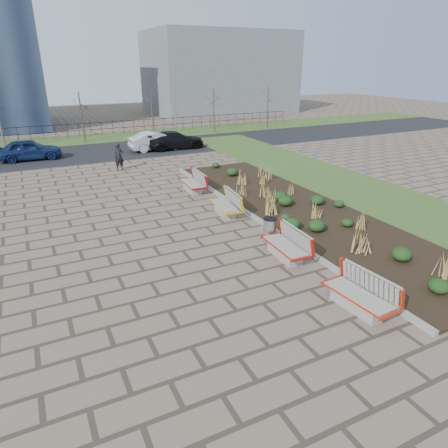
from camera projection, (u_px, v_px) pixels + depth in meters
name	position (u px, v px, depth m)	size (l,w,h in m)	color
ground	(223.00, 296.00, 11.61)	(120.00, 120.00, 0.00)	brown
planting_bed	(297.00, 209.00, 18.31)	(4.50, 18.00, 0.10)	black
planting_curb	(254.00, 217.00, 17.34)	(0.16, 18.00, 0.15)	gray
grass_verge_near	(374.00, 196.00, 20.26)	(5.00, 38.00, 0.04)	#33511E
grass_verge_far	(82.00, 139.00, 34.86)	(80.00, 5.00, 0.04)	#33511E
road	(94.00, 153.00, 29.88)	(80.00, 7.00, 0.02)	black
bench_a	(359.00, 293.00, 10.81)	(0.90, 2.10, 1.00)	red
bench_b	(285.00, 244.00, 13.72)	(0.90, 2.10, 1.00)	red
bench_c	(225.00, 204.00, 17.61)	(0.90, 2.10, 1.00)	#E1B20B
bench_d	(192.00, 182.00, 20.80)	(0.90, 2.10, 1.00)	#B60C10
litter_bin	(270.00, 230.00, 14.95)	(0.48, 0.48, 0.93)	#B2B2B7
pedestrian	(119.00, 157.00, 24.77)	(0.60, 0.40, 1.66)	black
car_blue	(29.00, 150.00, 27.37)	(1.67, 4.15, 1.41)	#11214C
car_silver	(157.00, 141.00, 30.43)	(1.48, 4.25, 1.40)	#B1B2B9
car_black	(174.00, 140.00, 30.91)	(1.89, 4.65, 1.35)	black
tree_b	(0.00, 122.00, 30.39)	(1.40, 1.40, 4.00)	#4C3D2D
tree_c	(82.00, 118.00, 32.85)	(1.40, 1.40, 4.00)	#4C3D2D
tree_d	(152.00, 114.00, 35.31)	(1.40, 1.40, 4.00)	#4C3D2D
tree_e	(214.00, 110.00, 37.77)	(1.40, 1.40, 4.00)	#4C3D2D
tree_f	(268.00, 107.00, 40.22)	(1.40, 1.40, 4.00)	#4C3D2D
lamp_east	(175.00, 102.00, 35.33)	(0.24, 0.60, 6.00)	gray
railing_fence	(79.00, 130.00, 35.87)	(44.00, 0.10, 1.20)	black
building_grey	(219.00, 72.00, 52.80)	(18.00, 12.00, 10.00)	slate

